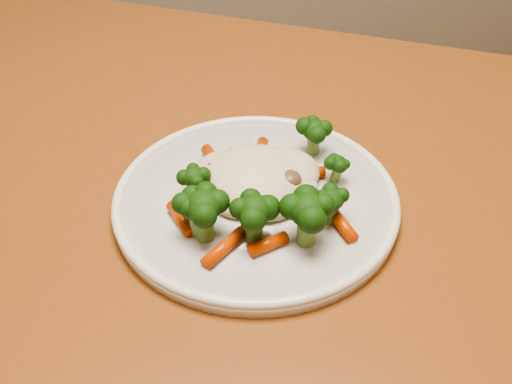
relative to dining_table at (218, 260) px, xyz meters
The scene contains 3 objects.
dining_table is the anchor object (origin of this frame).
plate 0.12m from the dining_table, 38.44° to the right, with size 0.28×0.28×0.01m, color white.
meal 0.15m from the dining_table, 47.71° to the right, with size 0.18×0.18×0.05m.
Camera 1 is at (0.24, -0.51, 1.17)m, focal length 45.00 mm.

